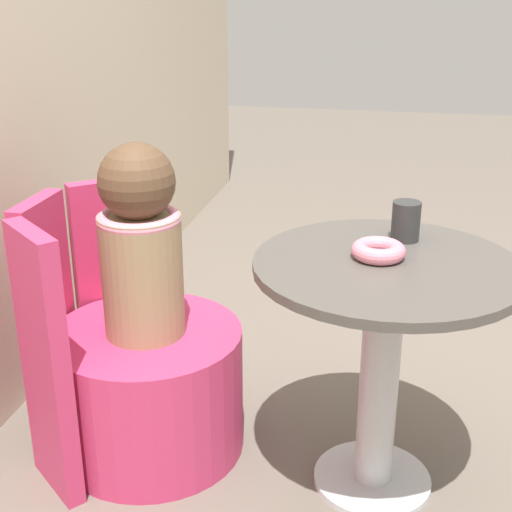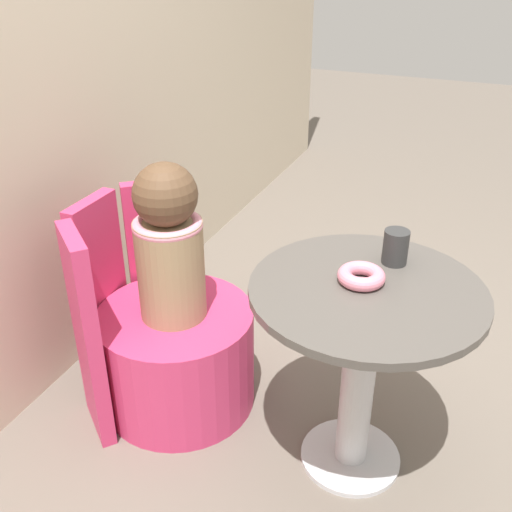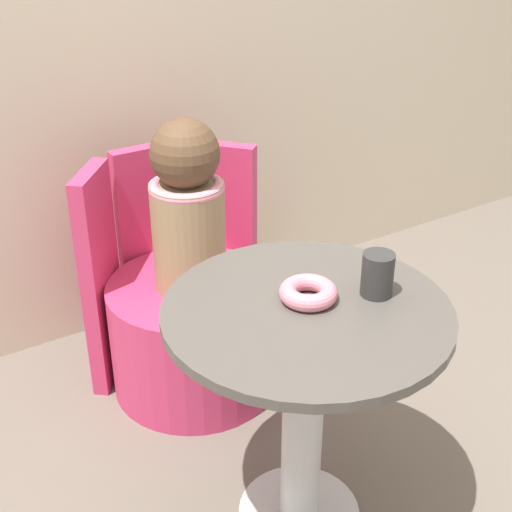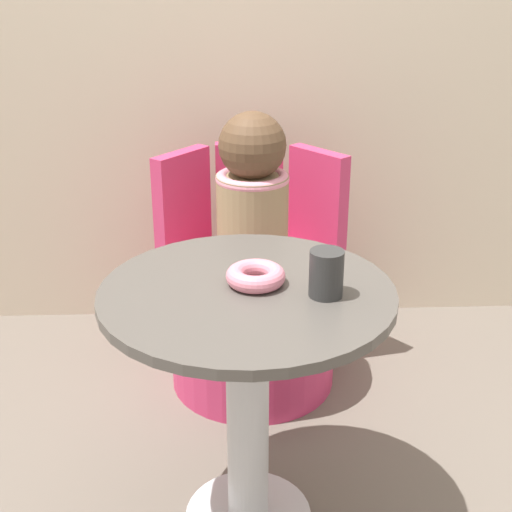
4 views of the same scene
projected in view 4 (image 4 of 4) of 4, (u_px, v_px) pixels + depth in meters
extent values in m
plane|color=#665B51|center=(231.00, 506.00, 1.88)|extent=(12.00, 12.00, 0.00)
cylinder|color=silver|center=(246.00, 414.00, 1.71)|extent=(0.10, 0.10, 0.61)
cylinder|color=#4C4742|center=(245.00, 294.00, 1.58)|extent=(0.66, 0.66, 0.02)
cylinder|color=#C63360|center=(252.00, 330.00, 2.36)|extent=(0.54, 0.54, 0.38)
cube|color=#C63360|center=(248.00, 244.00, 2.56)|extent=(0.23, 0.05, 0.74)
cube|color=#C63360|center=(315.00, 255.00, 2.47)|extent=(0.19, 0.21, 0.74)
cube|color=#C63360|center=(184.00, 257.00, 2.46)|extent=(0.19, 0.21, 0.74)
cylinder|color=#937A56|center=(251.00, 228.00, 2.22)|extent=(0.22, 0.22, 0.34)
torus|color=pink|center=(251.00, 178.00, 2.16)|extent=(0.23, 0.23, 0.04)
sphere|color=brown|center=(251.00, 146.00, 2.12)|extent=(0.20, 0.20, 0.20)
torus|color=pink|center=(254.00, 276.00, 1.59)|extent=(0.13, 0.13, 0.04)
cylinder|color=#2D2D2D|center=(324.00, 273.00, 1.53)|extent=(0.07, 0.07, 0.10)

